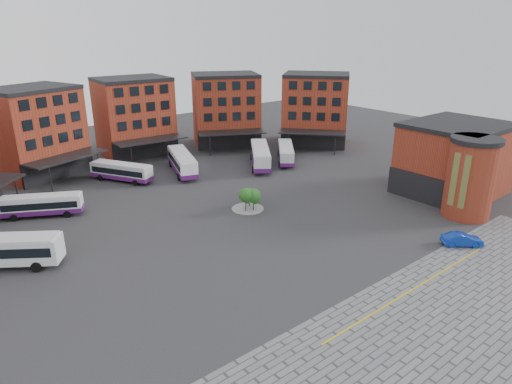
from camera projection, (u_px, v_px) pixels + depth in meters
ground at (298, 244)px, 52.91m from camera, size 160.00×160.00×0.00m
paving_zone at (499, 329)px, 38.10m from camera, size 50.00×22.00×0.02m
yellow_line at (414, 288)px, 43.91m from camera, size 26.00×0.15×0.02m
main_building at (117, 132)px, 75.39m from camera, size 94.14×42.48×14.60m
east_building at (457, 162)px, 65.87m from camera, size 17.40×15.40×10.60m
tree_island at (250, 197)px, 61.86m from camera, size 4.40×4.40×3.38m
bus_a at (1, 249)px, 47.27m from camera, size 11.37×9.18×3.39m
bus_b at (41, 205)px, 60.04m from camera, size 10.11×6.93×2.88m
bus_c at (121, 171)px, 73.57m from camera, size 7.31×10.38×2.97m
bus_d at (182, 162)px, 77.68m from camera, size 6.79×12.60×3.48m
bus_e at (260, 156)px, 81.25m from camera, size 9.84×11.93×3.57m
bus_f at (286, 153)px, 84.11m from camera, size 8.99×10.01×3.09m
blue_car at (462, 239)px, 52.29m from camera, size 4.43×4.14×1.48m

